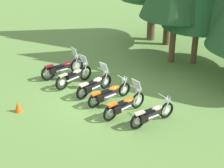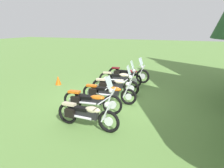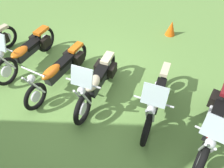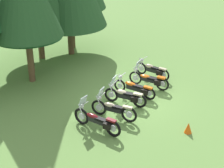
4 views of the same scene
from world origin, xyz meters
name	(u,v)px [view 2 (image 2 of 4)]	position (x,y,z in m)	size (l,w,h in m)	color
ground_plane	(110,98)	(0.00, 0.00, 0.00)	(80.00, 80.00, 0.00)	#608C42
motorcycle_0	(128,73)	(-3.04, -0.21, 0.48)	(0.61, 2.43, 1.40)	black
motorcycle_1	(121,78)	(-1.86, -0.20, 0.48)	(0.73, 2.22, 1.38)	black
motorcycle_2	(115,85)	(-0.49, 0.00, 0.47)	(0.82, 2.17, 1.37)	black
motorcycle_3	(108,92)	(0.54, 0.09, 0.44)	(0.62, 2.35, 0.99)	black
motorcycle_4	(91,100)	(1.76, -0.03, 0.48)	(0.71, 2.28, 1.38)	black
motorcycle_5	(86,114)	(2.96, 0.40, 0.45)	(0.76, 2.17, 1.00)	black
traffic_cone	(58,80)	(-1.05, -3.46, 0.24)	(0.32, 0.32, 0.48)	#EA590F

